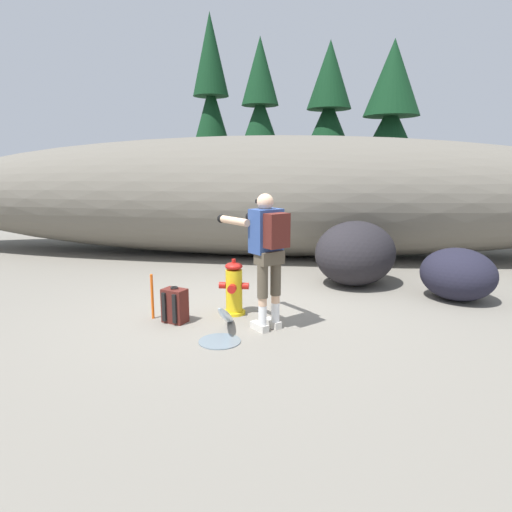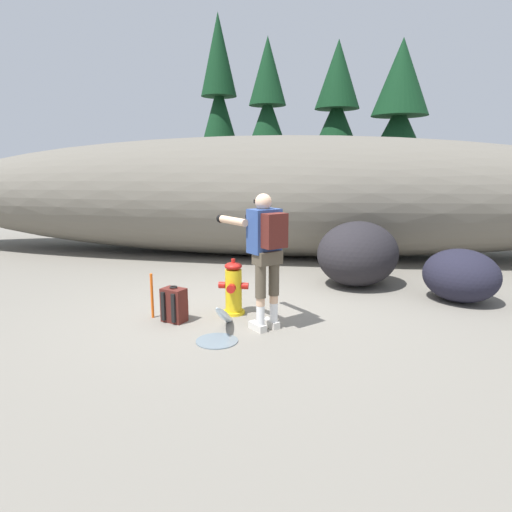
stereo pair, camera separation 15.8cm
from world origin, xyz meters
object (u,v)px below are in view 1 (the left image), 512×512
object	(u,v)px
survey_stake	(152,297)
boulder_large	(458,274)
utility_worker	(266,244)
fire_hydrant	(234,289)
spare_backpack	(175,306)
boulder_mid	(355,253)

from	to	relation	value
survey_stake	boulder_large	bearing A→B (deg)	17.88
utility_worker	survey_stake	bearing A→B (deg)	39.29
survey_stake	fire_hydrant	bearing A→B (deg)	16.86
spare_backpack	survey_stake	size ratio (longest dim) A/B	0.78
fire_hydrant	boulder_large	distance (m)	3.38
fire_hydrant	spare_backpack	world-z (taller)	fire_hydrant
boulder_large	survey_stake	distance (m)	4.46
fire_hydrant	spare_backpack	size ratio (longest dim) A/B	1.63
utility_worker	boulder_mid	world-z (taller)	utility_worker
boulder_mid	fire_hydrant	bearing A→B (deg)	-135.14
fire_hydrant	boulder_large	xyz separation A→B (m)	(3.21, 1.06, 0.04)
fire_hydrant	spare_backpack	distance (m)	0.82
utility_worker	survey_stake	xyz separation A→B (m)	(-1.52, 0.19, -0.76)
boulder_large	boulder_mid	xyz separation A→B (m)	(-1.44, 0.70, 0.15)
utility_worker	boulder_mid	size ratio (longest dim) A/B	1.17
boulder_mid	survey_stake	distance (m)	3.49
utility_worker	boulder_large	xyz separation A→B (m)	(2.73, 1.56, -0.67)
utility_worker	survey_stake	size ratio (longest dim) A/B	2.77
spare_backpack	boulder_large	world-z (taller)	boulder_large
boulder_mid	survey_stake	xyz separation A→B (m)	(-2.80, -2.07, -0.24)
spare_backpack	utility_worker	bearing A→B (deg)	-73.92
boulder_mid	survey_stake	size ratio (longest dim) A/B	2.38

